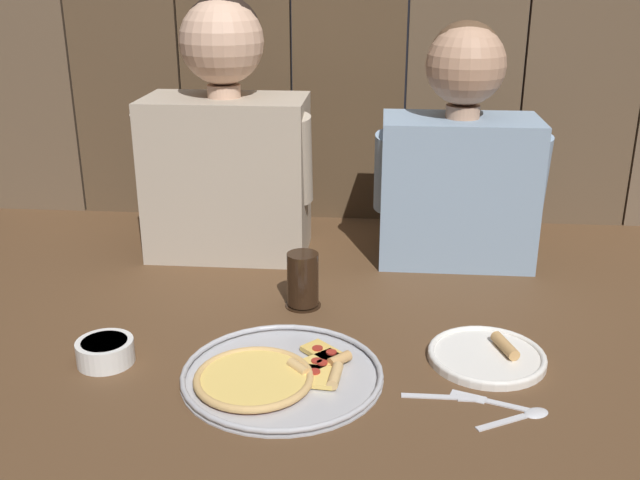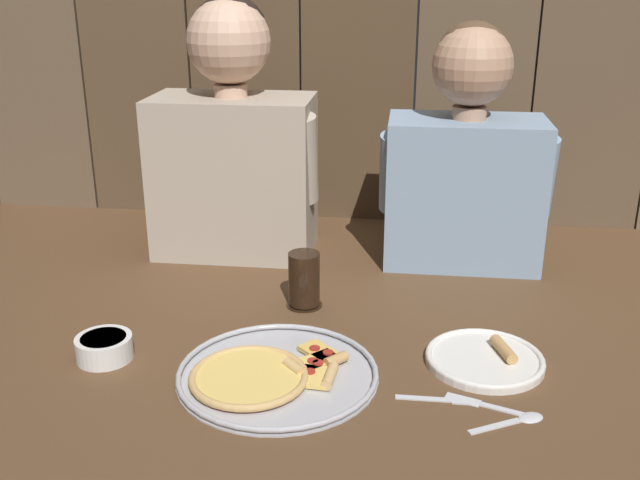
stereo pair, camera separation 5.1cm
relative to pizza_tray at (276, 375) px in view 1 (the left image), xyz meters
The scene contains 11 objects.
ground_plane 0.16m from the pizza_tray, 59.29° to the left, with size 3.20×3.20×0.00m, color brown.
pizza_tray is the anchor object (origin of this frame).
dinner_plate 0.40m from the pizza_tray, 14.82° to the left, with size 0.22×0.22×0.03m.
drinking_glass 0.31m from the pizza_tray, 87.00° to the left, with size 0.08×0.08×0.12m.
dipping_bowl 0.32m from the pizza_tray, behind, with size 0.11×0.11×0.04m.
table_fork 0.30m from the pizza_tray, ahead, with size 0.13×0.02×0.01m.
table_knife 0.38m from the pizza_tray, ahead, with size 0.15×0.07×0.01m.
table_spoon 0.43m from the pizza_tray, 10.52° to the right, with size 0.13×0.08×0.01m.
diner_left 0.70m from the pizza_tray, 108.43° to the left, with size 0.43×0.22×0.63m.
diner_right 0.76m from the pizza_tray, 59.30° to the left, with size 0.41×0.21×0.58m.
wooden_backdrop_wall 1.09m from the pizza_tray, 85.04° to the left, with size 2.19×0.03×1.19m.
Camera 1 is at (0.09, -1.25, 0.69)m, focal length 40.98 mm.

